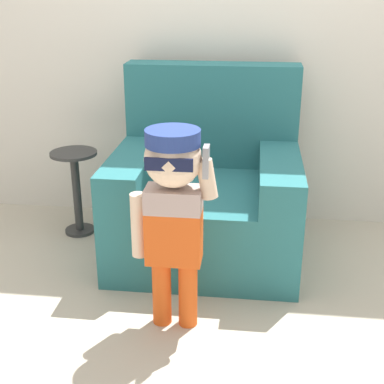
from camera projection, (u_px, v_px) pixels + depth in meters
ground_plane at (210, 259)px, 3.05m from camera, size 10.00×10.00×0.00m
wall_back at (223, 13)px, 3.18m from camera, size 10.00×0.05×2.60m
armchair at (207, 192)px, 3.06m from camera, size 1.02×0.94×1.04m
person_child at (173, 200)px, 2.26m from camera, size 0.38×0.28×0.93m
side_table at (76, 185)px, 3.27m from camera, size 0.28×0.28×0.53m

